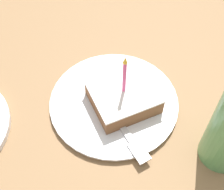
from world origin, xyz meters
name	(u,v)px	position (x,y,z in m)	size (l,w,h in m)	color
ground_plane	(116,114)	(0.00, 0.00, -0.02)	(2.40, 2.40, 0.04)	olive
plate	(112,103)	(0.01, 0.00, 0.01)	(0.26, 0.26, 0.01)	silver
cake_slice	(123,95)	(0.00, -0.01, 0.03)	(0.11, 0.12, 0.13)	brown
fork	(124,129)	(-0.06, 0.01, 0.02)	(0.18, 0.04, 0.00)	silver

